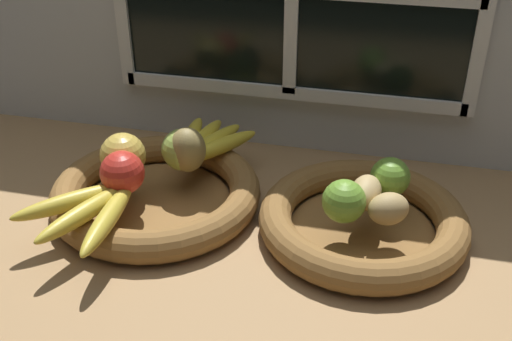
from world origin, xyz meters
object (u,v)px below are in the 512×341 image
object	(u,v)px
apple_green_back	(183,150)
apple_golden_left	(123,155)
lime_near	(344,201)
apple_red_front	(122,173)
banana_bunch_front	(90,209)
potato_small	(388,209)
pear_brown	(187,150)
lime_far	(390,177)
fruit_bowl_right	(363,221)
fruit_bowl_left	(156,193)
potato_large	(366,193)
banana_bunch_back	(204,143)

from	to	relation	value
apple_green_back	apple_golden_left	world-z (taller)	apple_golden_left
apple_green_back	lime_near	xyz separation A→B (cm)	(27.90, -8.87, -0.29)
apple_golden_left	apple_red_front	world-z (taller)	apple_golden_left
banana_bunch_front	potato_small	distance (cm)	43.95
pear_brown	lime_far	xyz separation A→B (cm)	(33.12, 0.25, -0.77)
fruit_bowl_right	apple_golden_left	bearing A→B (deg)	179.89
banana_bunch_front	apple_red_front	bearing A→B (deg)	75.31
apple_green_back	banana_bunch_front	xyz separation A→B (cm)	(-8.72, -16.86, -2.12)
apple_red_front	potato_small	bearing A→B (deg)	1.59
banana_bunch_front	lime_near	xyz separation A→B (cm)	(36.62, 7.99, 1.83)
apple_red_front	lime_far	xyz separation A→B (cm)	(40.86, 9.03, -0.38)
apple_golden_left	fruit_bowl_right	bearing A→B (deg)	-0.11
fruit_bowl_left	potato_large	distance (cm)	34.60
potato_large	pear_brown	bearing A→B (deg)	172.22
apple_golden_left	banana_bunch_front	world-z (taller)	apple_golden_left
apple_green_back	pear_brown	size ratio (longest dim) A/B	0.91
fruit_bowl_left	potato_large	xyz separation A→B (cm)	(34.21, 0.00, 5.21)
apple_red_front	pear_brown	world-z (taller)	pear_brown
apple_red_front	potato_large	size ratio (longest dim) A/B	0.97
pear_brown	fruit_bowl_left	bearing A→B (deg)	-137.58
pear_brown	banana_bunch_front	distance (cm)	19.21
apple_red_front	banana_bunch_front	bearing A→B (deg)	-104.69
fruit_bowl_left	potato_small	world-z (taller)	potato_small
banana_bunch_front	lime_far	world-z (taller)	lime_far
fruit_bowl_left	apple_golden_left	bearing A→B (deg)	179.14
apple_golden_left	potato_small	distance (cm)	43.22
fruit_bowl_left	pear_brown	world-z (taller)	pear_brown
apple_green_back	apple_red_front	world-z (taller)	same
banana_bunch_front	potato_large	xyz separation A→B (cm)	(39.50, 12.31, 1.03)
apple_golden_left	apple_green_back	bearing A→B (deg)	27.17
potato_small	lime_far	distance (cm)	7.92
apple_golden_left	banana_bunch_front	bearing A→B (deg)	-90.06
apple_red_front	banana_bunch_back	size ratio (longest dim) A/B	0.39
fruit_bowl_left	banana_bunch_front	distance (cm)	14.03
lime_near	banana_bunch_back	bearing A→B (deg)	149.23
pear_brown	lime_near	bearing A→B (deg)	-17.33
fruit_bowl_right	banana_bunch_front	xyz separation A→B (cm)	(-39.50, -12.31, 4.18)
apple_golden_left	lime_near	xyz separation A→B (cm)	(36.60, -4.40, -0.49)
apple_golden_left	potato_small	world-z (taller)	apple_golden_left
fruit_bowl_left	potato_small	bearing A→B (deg)	-5.39
apple_green_back	potato_large	world-z (taller)	apple_green_back
apple_golden_left	lime_far	size ratio (longest dim) A/B	1.20
fruit_bowl_right	lime_far	size ratio (longest dim) A/B	5.21
apple_green_back	potato_small	bearing A→B (deg)	-13.29
apple_red_front	banana_bunch_back	distance (cm)	18.20
fruit_bowl_left	apple_green_back	size ratio (longest dim) A/B	4.92
banana_bunch_back	lime_far	bearing A→B (deg)	-12.20
fruit_bowl_right	banana_bunch_back	distance (cm)	31.63
apple_golden_left	potato_large	bearing A→B (deg)	-0.11
banana_bunch_front	banana_bunch_back	distance (cm)	25.81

